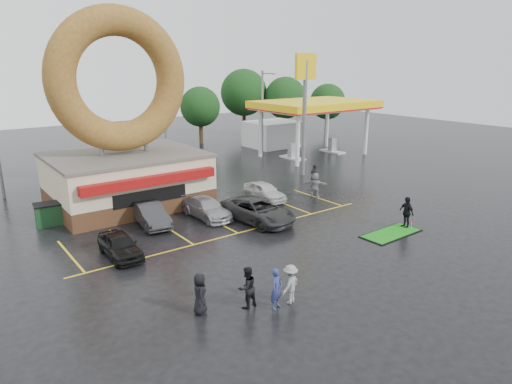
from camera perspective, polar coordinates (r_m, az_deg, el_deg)
ground at (r=24.89m, az=2.19°, el=-7.43°), size 120.00×120.00×0.00m
donut_shop at (r=33.22m, az=-16.16°, el=5.96°), size 10.20×8.70×13.50m
gas_station at (r=52.13m, az=5.05°, el=9.10°), size 12.30×13.65×5.90m
shell_sign at (r=40.51m, az=6.14°, el=12.34°), size 2.20×0.36×10.60m
streetlight_mid at (r=43.13m, az=-11.25°, el=8.88°), size 0.40×2.21×9.00m
streetlight_right at (r=50.23m, az=0.85°, el=10.14°), size 0.40×2.21×9.00m
tree_far_a at (r=62.71m, az=3.68°, el=11.65°), size 5.60×5.60×8.00m
tree_far_b at (r=65.37m, az=8.93°, el=11.09°), size 4.90×4.90×7.00m
tree_far_c at (r=63.39m, az=-1.53°, el=12.31°), size 6.30×6.30×9.00m
tree_far_d at (r=57.53m, az=-6.99°, el=10.52°), size 4.90×4.90×7.00m
car_black at (r=25.03m, az=-16.64°, el=-6.42°), size 1.56×3.76×1.27m
car_dgrey at (r=29.25m, az=-13.08°, el=-2.75°), size 1.93×4.41×1.41m
car_silver at (r=30.11m, az=-6.16°, el=-2.00°), size 1.93×4.47×1.28m
car_grey at (r=29.08m, az=0.21°, el=-2.34°), size 3.11×5.63×1.49m
car_white at (r=33.70m, az=1.08°, el=0.10°), size 1.62×3.92×1.33m
person_blue at (r=19.21m, az=2.59°, el=-11.96°), size 0.76×0.63×1.78m
person_blackjkt at (r=19.26m, az=-1.15°, el=-11.84°), size 0.92×0.75×1.80m
person_hoodie at (r=19.65m, az=4.31°, el=-11.41°), size 1.26×0.97×1.72m
person_bystander at (r=18.98m, az=-7.03°, el=-12.51°), size 0.84×1.00×1.74m
person_cameraman at (r=29.47m, az=18.28°, el=-2.43°), size 0.74×1.24×1.98m
person_walker_near at (r=34.60m, az=7.40°, el=0.88°), size 1.55×1.73×1.90m
person_walker_far at (r=37.57m, az=7.25°, el=2.06°), size 0.72×0.50×1.87m
dumpster at (r=31.46m, az=-24.26°, el=-2.55°), size 1.92×1.39×1.30m
putting_green at (r=28.45m, az=16.53°, el=-4.98°), size 4.00×1.79×0.50m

